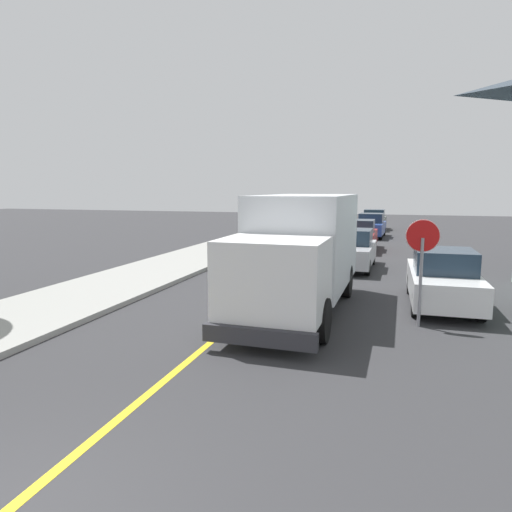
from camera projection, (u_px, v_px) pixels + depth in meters
centre_line_yellow at (261, 301)px, 13.87m from camera, size 0.16×56.00×0.01m
box_truck at (301, 248)px, 12.61m from camera, size 2.52×7.22×3.20m
parked_car_near at (352, 250)px, 19.45m from camera, size 1.90×4.44×1.67m
parked_car_mid at (359, 236)px, 25.36m from camera, size 1.86×4.42×1.67m
parked_car_far at (371, 226)px, 32.00m from camera, size 2.01×4.48×1.67m
parked_car_furthest at (374, 220)px, 37.92m from camera, size 1.91×4.44×1.67m
parked_van_across at (443, 279)px, 13.14m from camera, size 1.86×4.43×1.67m
stop_sign at (422, 252)px, 11.07m from camera, size 0.80×0.10×2.65m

